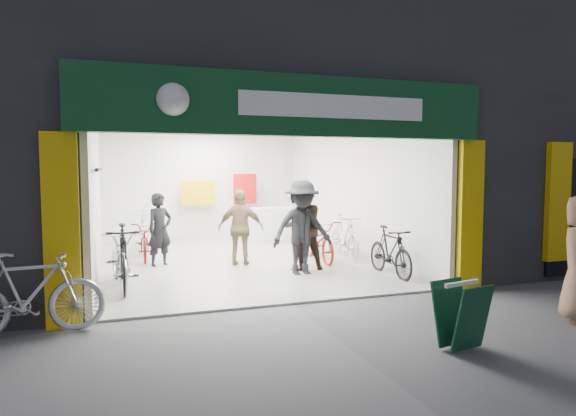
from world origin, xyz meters
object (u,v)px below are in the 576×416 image
bike_right_front (390,252)px  parked_bike (29,294)px  bike_left_front (120,258)px  sandwich_board (461,313)px

bike_right_front → parked_bike: parked_bike is taller
bike_left_front → sandwich_board: bearing=-56.8°
parked_bike → sandwich_board: bearing=-118.2°
bike_left_front → parked_bike: 2.72m
sandwich_board → bike_left_front: bearing=117.6°
bike_left_front → sandwich_board: bike_left_front is taller
bike_left_front → bike_right_front: size_ratio=1.21×
bike_right_front → parked_bike: bearing=-163.7°
bike_right_front → sandwich_board: bike_right_front is taller
bike_left_front → bike_right_front: 5.07m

